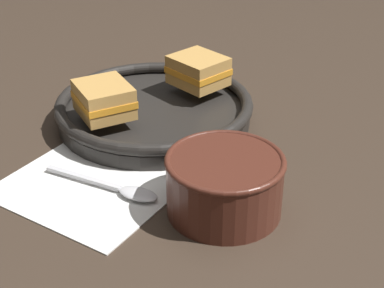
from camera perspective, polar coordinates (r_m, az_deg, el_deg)
The scene contains 7 objects.
ground_plane at distance 0.80m, azimuth -3.30°, elevation -2.83°, with size 4.00×4.00×0.00m, color #382B21.
napkin at distance 0.78m, azimuth -10.03°, elevation -4.08°, with size 0.23×0.20×0.00m.
soup_bowl at distance 0.71m, azimuth 3.18°, elevation -3.61°, with size 0.14×0.14×0.07m.
spoon at distance 0.76m, azimuth -6.75°, elevation -4.39°, with size 0.17×0.03×0.01m.
skillet at distance 0.92m, azimuth -3.66°, elevation 3.32°, with size 0.31×0.31×0.04m.
sandwich_near_left at distance 0.95m, azimuth 0.61°, elevation 7.14°, with size 0.10×0.10×0.05m.
sandwich_near_right at distance 0.86m, azimuth -8.54°, elevation 4.31°, with size 0.11×0.11×0.05m.
Camera 1 is at (0.34, -0.58, 0.43)m, focal length 55.00 mm.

